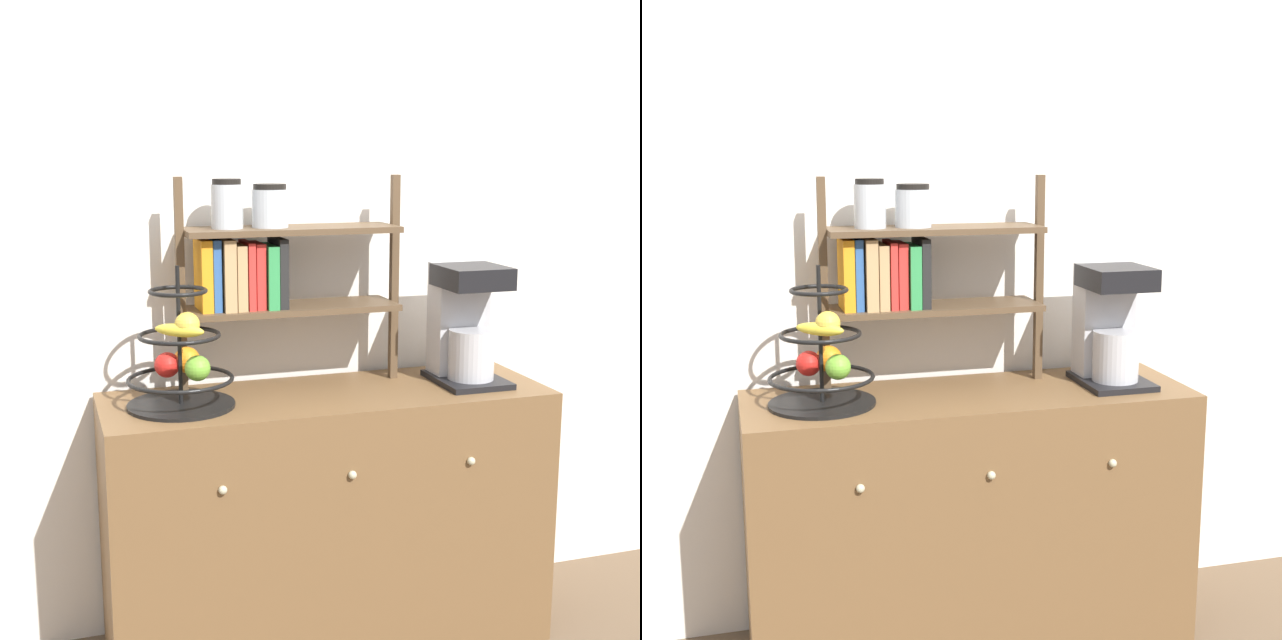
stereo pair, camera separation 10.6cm
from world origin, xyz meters
The scene contains 5 objects.
wall_back centered at (0.00, 0.48, 1.30)m, with size 7.00×0.05×2.60m, color silver.
sideboard centered at (0.00, 0.22, 0.40)m, with size 1.33×0.45×0.80m.
coffee_maker centered at (0.45, 0.23, 0.98)m, with size 0.20×0.26×0.37m.
fruit_stand centered at (-0.43, 0.21, 0.92)m, with size 0.30×0.30×0.40m.
shelf_hutch centered at (-0.17, 0.33, 1.19)m, with size 0.69×0.20×0.64m.
Camera 1 is at (-0.80, -2.21, 1.51)m, focal length 50.00 mm.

